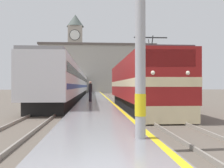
# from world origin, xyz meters

# --- Properties ---
(ground_plane) EXTENTS (200.00, 200.00, 0.00)m
(ground_plane) POSITION_xyz_m (0.00, 30.00, 0.00)
(ground_plane) COLOR #60564C
(platform) EXTENTS (3.11, 140.00, 0.39)m
(platform) POSITION_xyz_m (0.00, 25.00, 0.19)
(platform) COLOR gray
(platform) RESTS_ON ground
(rail_track_near) EXTENTS (2.83, 140.00, 0.16)m
(rail_track_near) POSITION_xyz_m (3.24, 25.00, 0.03)
(rail_track_near) COLOR #60564C
(rail_track_near) RESTS_ON ground
(rail_track_far) EXTENTS (2.83, 140.00, 0.16)m
(rail_track_far) POSITION_xyz_m (-3.16, 25.00, 0.03)
(rail_track_far) COLOR #60564C
(rail_track_far) RESTS_ON ground
(locomotive_train) EXTENTS (2.92, 16.35, 4.75)m
(locomotive_train) POSITION_xyz_m (3.24, 16.25, 1.93)
(locomotive_train) COLOR black
(locomotive_train) RESTS_ON ground
(passenger_train) EXTENTS (2.92, 52.70, 4.00)m
(passenger_train) POSITION_xyz_m (-3.16, 37.45, 2.15)
(passenger_train) COLOR black
(passenger_train) RESTS_ON ground
(person_on_platform) EXTENTS (0.34, 0.34, 1.85)m
(person_on_platform) POSITION_xyz_m (-0.47, 20.45, 1.37)
(person_on_platform) COLOR #23232D
(person_on_platform) RESTS_ON platform
(clock_tower) EXTENTS (4.83, 4.83, 22.10)m
(clock_tower) POSITION_xyz_m (-5.27, 71.26, 11.82)
(clock_tower) COLOR #ADA393
(clock_tower) RESTS_ON ground
(station_building) EXTENTS (28.58, 8.09, 12.16)m
(station_building) POSITION_xyz_m (0.94, 63.07, 6.10)
(station_building) COLOR #A8A399
(station_building) RESTS_ON ground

